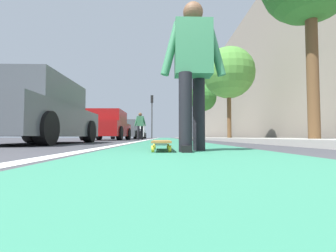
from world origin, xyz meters
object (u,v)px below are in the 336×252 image
street_tree_mid (229,73)px  pedestrian_distant (140,124)px  street_tree_far (203,98)px  parked_car_near (37,113)px  parked_car_far (127,130)px  traffic_light (152,109)px  parked_car_mid (108,126)px  parked_car_end (136,132)px  skater_person (193,65)px  skateboard (161,142)px

street_tree_mid → pedestrian_distant: street_tree_mid is taller
street_tree_far → pedestrian_distant: 7.21m
street_tree_mid → street_tree_far: bearing=-0.0°
parked_car_near → street_tree_far: 15.64m
parked_car_far → traffic_light: size_ratio=0.90×
parked_car_far → parked_car_mid: bearing=-179.4°
street_tree_far → parked_car_mid: bearing=140.2°
parked_car_mid → traffic_light: 13.48m
parked_car_far → parked_car_end: 6.24m
traffic_light → street_tree_far: (-5.77, -4.56, 0.22)m
parked_car_near → street_tree_mid: bearing=-44.8°
skater_person → street_tree_far: 17.44m
parked_car_near → parked_car_far: parked_car_far is taller
street_tree_far → skateboard: bearing=168.9°
traffic_light → parked_car_near: bearing=175.3°
skater_person → parked_car_far: 16.58m
parked_car_end → street_tree_mid: street_tree_mid is taller
parked_car_end → pedestrian_distant: size_ratio=2.65×
traffic_light → street_tree_mid: size_ratio=0.99×
traffic_light → street_tree_mid: 14.37m
parked_car_far → pedestrian_distant: pedestrian_distant is taller
parked_car_far → parked_car_near: bearing=-179.9°
parked_car_end → street_tree_mid: (-13.35, -6.20, 2.69)m
parked_car_near → pedestrian_distant: (9.27, -1.45, 0.26)m
skateboard → parked_car_far: (16.11, 2.91, 0.62)m
parked_car_far → street_tree_mid: (-7.11, -6.22, 2.68)m
parked_car_end → skateboard: bearing=-172.6°
skateboard → pedestrian_distant: pedestrian_distant is taller
traffic_light → parked_car_end: bearing=99.5°
skateboard → parked_car_near: (2.75, 2.90, 0.61)m
skateboard → pedestrian_distant: size_ratio=0.50×
parked_car_far → skateboard: bearing=-169.8°
skater_person → pedestrian_distant: size_ratio=0.97×
street_tree_far → pedestrian_distant: bearing=135.4°
parked_car_mid → parked_car_far: 6.63m
skater_person → street_tree_far: (17.00, -2.97, 2.48)m
street_tree_mid → pedestrian_distant: bearing=57.6°
skater_person → parked_car_mid: size_ratio=0.40×
parked_car_mid → street_tree_far: street_tree_far is taller
parked_car_far → parked_car_end: bearing=-0.2°
street_tree_far → parked_car_near: bearing=156.2°
skateboard → parked_car_mid: bearing=16.7°
parked_car_end → street_tree_mid: size_ratio=0.95×
parked_car_end → parked_car_mid: bearing=-179.8°
skater_person → pedestrian_distant: (12.17, 1.79, 0.03)m
parked_car_mid → pedestrian_distant: (2.55, -1.39, 0.24)m
pedestrian_distant → parked_car_mid: bearing=151.4°
traffic_light → pedestrian_distant: 10.84m
traffic_light → street_tree_mid: (-13.63, -4.56, 0.19)m
skater_person → traffic_light: size_ratio=0.35×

